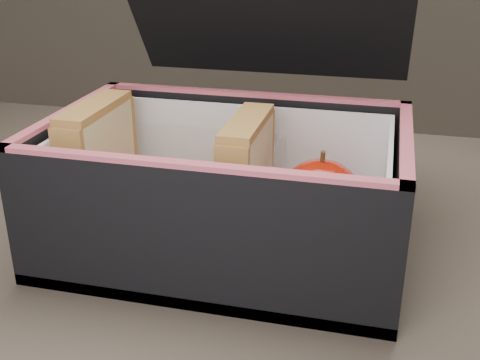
# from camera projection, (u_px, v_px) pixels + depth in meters

# --- Properties ---
(kitchen_table) EXTENTS (1.20, 0.80, 0.75)m
(kitchen_table) POSITION_uv_depth(u_px,v_px,m) (239.00, 341.00, 0.57)
(kitchen_table) COLOR #51463C
(kitchen_table) RESTS_ON ground
(lunch_bag) EXTENTS (0.31, 0.32, 0.28)m
(lunch_bag) POSITION_uv_depth(u_px,v_px,m) (228.00, 179.00, 0.54)
(lunch_bag) COLOR black
(lunch_bag) RESTS_ON kitchen_table
(plastic_tub) EXTENTS (0.19, 0.13, 0.08)m
(plastic_tub) POSITION_uv_depth(u_px,v_px,m) (172.00, 190.00, 0.55)
(plastic_tub) COLOR white
(plastic_tub) RESTS_ON lunch_bag
(sandwich_left) EXTENTS (0.03, 0.10, 0.11)m
(sandwich_left) POSITION_uv_depth(u_px,v_px,m) (99.00, 162.00, 0.56)
(sandwich_left) COLOR tan
(sandwich_left) RESTS_ON plastic_tub
(sandwich_right) EXTENTS (0.03, 0.10, 0.11)m
(sandwich_right) POSITION_uv_depth(u_px,v_px,m) (247.00, 178.00, 0.53)
(sandwich_right) COLOR tan
(sandwich_right) RESTS_ON plastic_tub
(carrot_sticks) EXTENTS (0.05, 0.12, 0.03)m
(carrot_sticks) POSITION_uv_depth(u_px,v_px,m) (169.00, 205.00, 0.56)
(carrot_sticks) COLOR #F63A00
(carrot_sticks) RESTS_ON plastic_tub
(paper_napkin) EXTENTS (0.10, 0.10, 0.01)m
(paper_napkin) POSITION_uv_depth(u_px,v_px,m) (319.00, 234.00, 0.54)
(paper_napkin) COLOR white
(paper_napkin) RESTS_ON lunch_bag
(red_apple) EXTENTS (0.09, 0.09, 0.08)m
(red_apple) POSITION_uv_depth(u_px,v_px,m) (320.00, 197.00, 0.53)
(red_apple) COLOR #8A0500
(red_apple) RESTS_ON paper_napkin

